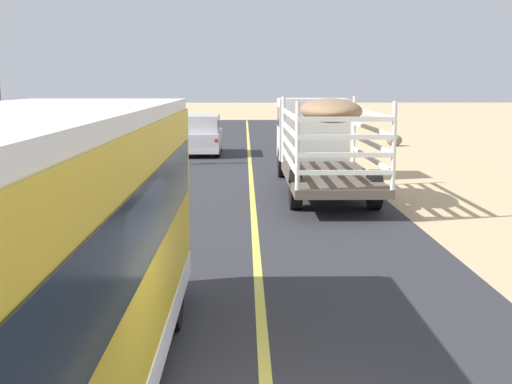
{
  "coord_description": "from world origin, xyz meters",
  "views": [
    {
      "loc": [
        -0.24,
        -6.34,
        3.47
      ],
      "look_at": [
        0.0,
        8.03,
        1.21
      ],
      "focal_mm": 48.64,
      "sensor_mm": 36.0,
      "label": 1
    }
  ],
  "objects_px": {
    "livestock_truck": "(318,134)",
    "boulder_near_shoulder": "(394,140)",
    "boulder_mid_field": "(74,155)",
    "bus": "(10,273)",
    "car_far": "(201,133)"
  },
  "relations": [
    {
      "from": "livestock_truck",
      "to": "boulder_near_shoulder",
      "type": "height_order",
      "value": "livestock_truck"
    },
    {
      "from": "boulder_near_shoulder",
      "to": "boulder_mid_field",
      "type": "relative_size",
      "value": 0.67
    },
    {
      "from": "car_far",
      "to": "boulder_near_shoulder",
      "type": "distance_m",
      "value": 11.51
    },
    {
      "from": "livestock_truck",
      "to": "bus",
      "type": "xyz_separation_m",
      "value": [
        -4.66,
        -17.17,
        -0.04
      ]
    },
    {
      "from": "boulder_mid_field",
      "to": "livestock_truck",
      "type": "bearing_deg",
      "value": -30.1
    },
    {
      "from": "boulder_mid_field",
      "to": "bus",
      "type": "bearing_deg",
      "value": -77.68
    },
    {
      "from": "bus",
      "to": "boulder_mid_field",
      "type": "relative_size",
      "value": 7.6
    },
    {
      "from": "livestock_truck",
      "to": "bus",
      "type": "distance_m",
      "value": 17.8
    },
    {
      "from": "boulder_near_shoulder",
      "to": "boulder_mid_field",
      "type": "bearing_deg",
      "value": -148.27
    },
    {
      "from": "livestock_truck",
      "to": "boulder_near_shoulder",
      "type": "bearing_deg",
      "value": 68.82
    },
    {
      "from": "bus",
      "to": "boulder_near_shoulder",
      "type": "relative_size",
      "value": 11.43
    },
    {
      "from": "boulder_mid_field",
      "to": "boulder_near_shoulder",
      "type": "bearing_deg",
      "value": 31.73
    },
    {
      "from": "bus",
      "to": "boulder_near_shoulder",
      "type": "height_order",
      "value": "bus"
    },
    {
      "from": "bus",
      "to": "car_far",
      "type": "distance_m",
      "value": 27.7
    },
    {
      "from": "car_far",
      "to": "livestock_truck",
      "type": "bearing_deg",
      "value": -66.31
    }
  ]
}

